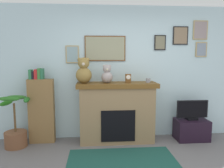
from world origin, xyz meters
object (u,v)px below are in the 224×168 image
object	(u,v)px
bookshelf	(41,109)
tv_stand	(191,130)
television	(192,110)
candle_jar	(148,80)
potted_plant	(16,131)
mantel_clock	(128,78)
fireplace	(117,112)
teddy_bear_tan	(107,75)
teddy_bear_cream	(84,72)

from	to	relation	value
bookshelf	tv_stand	size ratio (longest dim) A/B	2.28
television	candle_jar	xyz separation A→B (m)	(-0.87, 0.04, 0.59)
potted_plant	mantel_clock	world-z (taller)	mantel_clock
potted_plant	candle_jar	size ratio (longest dim) A/B	10.74
fireplace	mantel_clock	size ratio (longest dim) A/B	9.09
fireplace	tv_stand	world-z (taller)	fireplace
bookshelf	television	bearing A→B (deg)	-2.02
tv_stand	television	size ratio (longest dim) A/B	1.01
potted_plant	mantel_clock	bearing A→B (deg)	3.39
mantel_clock	candle_jar	bearing A→B (deg)	0.19
bookshelf	television	world-z (taller)	bookshelf
fireplace	potted_plant	bearing A→B (deg)	-175.64
tv_stand	candle_jar	bearing A→B (deg)	177.44
teddy_bear_tan	mantel_clock	bearing A→B (deg)	-0.12
fireplace	bookshelf	distance (m)	1.42
potted_plant	teddy_bear_cream	size ratio (longest dim) A/B	2.00
bookshelf	teddy_bear_tan	bearing A→B (deg)	-2.86
bookshelf	teddy_bear_cream	bearing A→B (deg)	-4.39
bookshelf	candle_jar	world-z (taller)	bookshelf
potted_plant	teddy_bear_tan	size ratio (longest dim) A/B	2.77
bookshelf	candle_jar	bearing A→B (deg)	-1.74
teddy_bear_tan	potted_plant	bearing A→B (deg)	-175.78
fireplace	television	size ratio (longest dim) A/B	2.45
mantel_clock	potted_plant	bearing A→B (deg)	-176.61
potted_plant	candle_jar	world-z (taller)	candle_jar
bookshelf	teddy_bear_tan	size ratio (longest dim) A/B	4.11
tv_stand	fireplace	bearing A→B (deg)	177.78
potted_plant	mantel_clock	size ratio (longest dim) A/B	5.77
mantel_clock	teddy_bear_cream	size ratio (longest dim) A/B	0.35
television	teddy_bear_cream	world-z (taller)	teddy_bear_cream
bookshelf	tv_stand	distance (m)	2.92
television	teddy_bear_cream	size ratio (longest dim) A/B	1.29
bookshelf	candle_jar	distance (m)	2.08
television	fireplace	bearing A→B (deg)	177.73
teddy_bear_cream	teddy_bear_tan	distance (m)	0.43
bookshelf	teddy_bear_cream	world-z (taller)	teddy_bear_cream
tv_stand	teddy_bear_cream	world-z (taller)	teddy_bear_cream
television	teddy_bear_cream	distance (m)	2.21
candle_jar	teddy_bear_tan	world-z (taller)	teddy_bear_tan
fireplace	mantel_clock	distance (m)	0.68
mantel_clock	teddy_bear_tan	bearing A→B (deg)	179.88
fireplace	tv_stand	xyz separation A→B (m)	(1.46, -0.06, -0.37)
teddy_bear_tan	fireplace	bearing A→B (deg)	5.55
television	teddy_bear_tan	xyz separation A→B (m)	(-1.65, 0.04, 0.70)
mantel_clock	teddy_bear_tan	distance (m)	0.40
television	mantel_clock	bearing A→B (deg)	178.21
tv_stand	bookshelf	bearing A→B (deg)	178.01
mantel_clock	teddy_bear_cream	bearing A→B (deg)	179.96
bookshelf	television	xyz separation A→B (m)	(2.88, -0.10, -0.06)
mantel_clock	television	bearing A→B (deg)	-1.79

